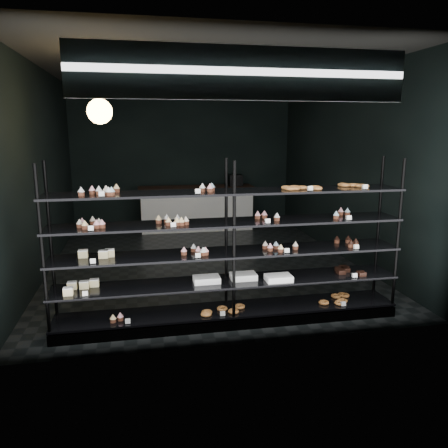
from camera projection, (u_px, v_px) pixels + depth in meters
name	position (u px, v px, depth m)	size (l,w,h in m)	color
room	(202.00, 168.00, 7.19)	(5.01, 6.01, 3.20)	black
display_shelf	(227.00, 271.00, 5.03)	(4.00, 0.50, 1.91)	black
signage	(244.00, 73.00, 4.14)	(3.30, 0.05, 0.50)	#0D1743
pendant_lamp	(100.00, 111.00, 5.48)	(0.31, 0.31, 0.89)	black
service_counter	(197.00, 208.00, 9.86)	(2.57, 0.65, 1.23)	silver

